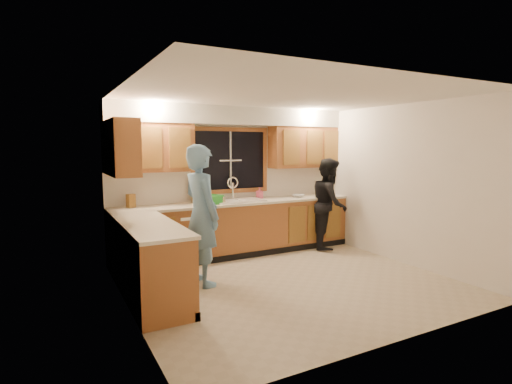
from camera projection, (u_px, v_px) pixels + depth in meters
floor at (289, 282)px, 5.45m from camera, size 4.20×4.20×0.00m
ceiling at (290, 95)px, 5.16m from camera, size 4.20×4.20×0.00m
wall_back at (230, 180)px, 6.97m from camera, size 4.20×0.00×4.20m
wall_left at (126, 201)px, 4.32m from camera, size 0.00×3.80×3.80m
wall_right at (401, 184)px, 6.29m from camera, size 0.00×3.80×3.80m
base_cabinets_back at (238, 229)px, 6.80m from camera, size 4.20×0.60×0.88m
base_cabinets_left at (149, 262)px, 4.86m from camera, size 0.60×1.90×0.88m
countertop_back at (238, 202)px, 6.74m from camera, size 4.20×0.63×0.04m
countertop_left at (149, 225)px, 4.82m from camera, size 0.63×1.90×0.04m
upper_cabinets_left at (150, 148)px, 6.09m from camera, size 1.35×0.33×0.75m
upper_cabinets_right at (303, 147)px, 7.43m from camera, size 1.35×0.33×0.75m
upper_cabinets_return at (122, 148)px, 5.32m from camera, size 0.33×0.90×0.75m
soffit at (234, 116)px, 6.69m from camera, size 4.20×0.35×0.30m
window_frame at (230, 160)px, 6.92m from camera, size 1.44×0.03×1.14m
sink at (238, 204)px, 6.76m from camera, size 0.86×0.52×0.57m
dishwasher at (190, 236)px, 6.40m from camera, size 0.60×0.56×0.82m
stove at (161, 274)px, 4.36m from camera, size 0.58×0.75×0.90m
man at (201, 215)px, 5.29m from camera, size 0.53×0.74×1.87m
woman at (329, 203)px, 7.22m from camera, size 0.98×1.01×1.63m
knife_block at (131, 201)px, 6.04m from camera, size 0.14×0.13×0.21m
cutting_board at (200, 190)px, 6.60m from camera, size 0.32×0.12×0.42m
dish_crate at (212, 200)px, 6.42m from camera, size 0.37×0.36×0.14m
soap_bottle at (260, 193)px, 7.11m from camera, size 0.11×0.11×0.20m
bowl at (298, 196)px, 7.26m from camera, size 0.28×0.28×0.05m
can_left at (217, 200)px, 6.48m from camera, size 0.06×0.06×0.11m
can_right at (223, 200)px, 6.43m from camera, size 0.08×0.08×0.12m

